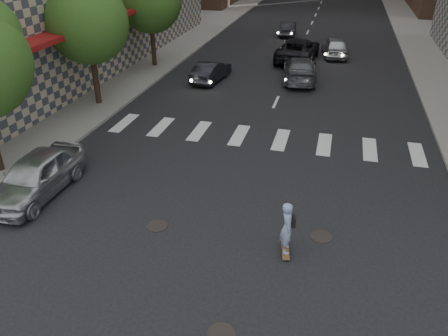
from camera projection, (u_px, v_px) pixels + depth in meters
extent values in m
plane|color=black|center=(204.00, 259.00, 12.99)|extent=(160.00, 160.00, 0.00)
cube|color=gray|center=(99.00, 58.00, 33.16)|extent=(13.00, 80.00, 0.15)
cube|color=black|center=(56.00, 73.00, 23.01)|extent=(0.30, 14.00, 4.00)
cube|color=maroon|center=(62.00, 33.00, 21.83)|extent=(1.60, 14.00, 0.25)
cylinder|color=#382619|center=(96.00, 78.00, 23.70)|extent=(0.32, 0.32, 2.80)
sphere|color=#284F1A|center=(88.00, 23.00, 22.31)|extent=(4.20, 4.20, 4.20)
sphere|color=#284F1A|center=(95.00, 3.00, 22.34)|extent=(2.80, 2.80, 2.80)
cylinder|color=#382619|center=(153.00, 45.00, 30.49)|extent=(0.32, 0.32, 2.80)
sphere|color=#284F1A|center=(150.00, 1.00, 29.10)|extent=(4.20, 4.20, 4.20)
cylinder|color=black|center=(221.00, 333.00, 10.60)|extent=(0.70, 0.70, 0.02)
cylinder|color=black|center=(157.00, 226.00, 14.45)|extent=(0.70, 0.70, 0.02)
cylinder|color=black|center=(321.00, 237.00, 13.95)|extent=(0.70, 0.70, 0.02)
cube|color=brown|center=(285.00, 250.00, 13.23)|extent=(0.38, 0.92, 0.02)
cylinder|color=green|center=(283.00, 258.00, 12.99)|extent=(0.04, 0.06, 0.06)
cylinder|color=green|center=(289.00, 259.00, 12.98)|extent=(0.04, 0.06, 0.06)
cylinder|color=green|center=(282.00, 245.00, 13.54)|extent=(0.04, 0.06, 0.06)
cylinder|color=green|center=(287.00, 245.00, 13.53)|extent=(0.04, 0.06, 0.06)
imported|color=#92A4D5|center=(287.00, 228.00, 12.82)|extent=(0.51, 0.68, 1.68)
cube|color=black|center=(294.00, 221.00, 12.76)|extent=(0.15, 0.29, 0.32)
imported|color=#B0B2B7|center=(36.00, 175.00, 15.88)|extent=(1.84, 4.54, 1.54)
imported|color=black|center=(211.00, 71.00, 28.00)|extent=(1.86, 4.05, 1.29)
imported|color=#505257|center=(300.00, 69.00, 28.09)|extent=(2.65, 5.31, 1.48)
imported|color=black|center=(298.00, 49.00, 32.40)|extent=(3.00, 6.01, 1.64)
imported|color=#AFB2B7|center=(335.00, 47.00, 33.53)|extent=(2.31, 4.55, 1.49)
imported|color=black|center=(288.00, 28.00, 40.22)|extent=(1.53, 3.92, 1.27)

